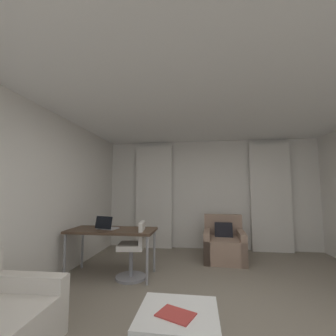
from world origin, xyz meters
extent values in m
plane|color=gray|center=(0.00, 0.00, 0.00)|extent=(12.00, 12.00, 0.00)
cube|color=silver|center=(0.00, 3.03, 1.30)|extent=(5.12, 0.06, 2.60)
cube|color=silver|center=(-2.53, 0.00, 1.30)|extent=(0.06, 6.12, 2.60)
cube|color=white|center=(0.00, 0.00, 2.63)|extent=(5.12, 6.12, 0.06)
cube|color=silver|center=(-1.38, 2.90, 1.25)|extent=(0.90, 0.06, 2.50)
cube|color=silver|center=(1.38, 2.90, 1.25)|extent=(0.90, 0.06, 2.50)
cube|color=silver|center=(-2.01, -0.48, 0.28)|extent=(0.91, 0.19, 0.56)
cube|color=#997A66|center=(0.22, 2.13, 0.22)|extent=(0.84, 0.89, 0.44)
cube|color=#997A66|center=(0.24, 2.48, 0.65)|extent=(0.79, 0.18, 0.43)
cube|color=#997A66|center=(0.56, 2.11, 0.29)|extent=(0.17, 0.86, 0.58)
cube|color=#997A66|center=(-0.11, 2.15, 0.29)|extent=(0.17, 0.86, 0.58)
cube|color=black|center=(0.23, 2.26, 0.54)|extent=(0.37, 0.22, 0.37)
cube|color=#4C3828|center=(-1.71, 1.07, 0.72)|extent=(1.43, 0.65, 0.04)
cylinder|color=#99999E|center=(-2.37, 1.34, 0.35)|extent=(0.04, 0.04, 0.70)
cylinder|color=#99999E|center=(-1.04, 1.34, 0.35)|extent=(0.04, 0.04, 0.70)
cylinder|color=#99999E|center=(-2.37, 0.79, 0.35)|extent=(0.04, 0.04, 0.70)
cylinder|color=#99999E|center=(-1.04, 0.79, 0.35)|extent=(0.04, 0.04, 0.70)
cylinder|color=gray|center=(-1.35, 0.99, 0.23)|extent=(0.06, 0.06, 0.46)
cylinder|color=gray|center=(-1.35, 0.99, 0.02)|extent=(0.48, 0.48, 0.04)
cube|color=silver|center=(-1.35, 0.99, 0.50)|extent=(0.44, 0.44, 0.08)
cube|color=silver|center=(-1.18, 1.01, 0.71)|extent=(0.10, 0.36, 0.34)
cube|color=#ADADB2|center=(-1.79, 1.08, 0.75)|extent=(0.37, 0.30, 0.02)
cube|color=black|center=(-1.82, 0.98, 0.86)|extent=(0.32, 0.14, 0.20)
cube|color=#B73833|center=(-0.46, -0.73, 0.42)|extent=(0.34, 0.29, 0.01)
camera|label=1|loc=(-0.26, -2.60, 1.40)|focal=24.04mm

